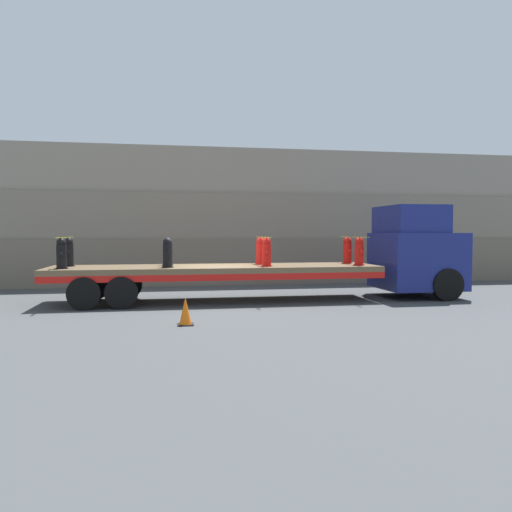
# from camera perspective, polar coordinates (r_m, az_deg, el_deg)

# --- Properties ---
(ground_plane) EXTENTS (120.00, 120.00, 0.00)m
(ground_plane) POSITION_cam_1_polar(r_m,az_deg,el_deg) (16.43, -4.54, -5.19)
(ground_plane) COLOR #3F4244
(rock_cliff) EXTENTS (60.00, 3.30, 5.92)m
(rock_cliff) POSITION_cam_1_polar(r_m,az_deg,el_deg) (22.80, -6.12, 4.44)
(rock_cliff) COLOR #706656
(rock_cliff) RESTS_ON ground_plane
(truck_cab) EXTENTS (2.64, 2.68, 3.17)m
(truck_cab) POSITION_cam_1_polar(r_m,az_deg,el_deg) (18.37, 18.03, 0.46)
(truck_cab) COLOR navy
(truck_cab) RESTS_ON ground_plane
(flatbed_trailer) EXTENTS (10.58, 2.59, 1.17)m
(flatbed_trailer) POSITION_cam_1_polar(r_m,az_deg,el_deg) (16.28, -6.76, -1.87)
(flatbed_trailer) COLOR brown
(flatbed_trailer) RESTS_ON ground_plane
(fire_hydrant_black_near_0) EXTENTS (0.37, 0.55, 0.93)m
(fire_hydrant_black_near_0) POSITION_cam_1_polar(r_m,az_deg,el_deg) (15.98, -21.34, 0.24)
(fire_hydrant_black_near_0) COLOR black
(fire_hydrant_black_near_0) RESTS_ON flatbed_trailer
(fire_hydrant_black_far_0) EXTENTS (0.37, 0.55, 0.93)m
(fire_hydrant_black_far_0) POSITION_cam_1_polar(r_m,az_deg,el_deg) (17.06, -20.62, 0.39)
(fire_hydrant_black_far_0) COLOR black
(fire_hydrant_black_far_0) RESTS_ON flatbed_trailer
(fire_hydrant_black_near_1) EXTENTS (0.37, 0.55, 0.93)m
(fire_hydrant_black_near_1) POSITION_cam_1_polar(r_m,az_deg,el_deg) (15.67, -10.07, 0.34)
(fire_hydrant_black_near_1) COLOR black
(fire_hydrant_black_near_1) RESTS_ON flatbed_trailer
(fire_hydrant_black_far_1) EXTENTS (0.37, 0.55, 0.93)m
(fire_hydrant_black_far_1) POSITION_cam_1_polar(r_m,az_deg,el_deg) (16.77, -10.06, 0.49)
(fire_hydrant_black_far_1) COLOR black
(fire_hydrant_black_far_1) RESTS_ON flatbed_trailer
(fire_hydrant_red_near_2) EXTENTS (0.37, 0.55, 0.93)m
(fire_hydrant_red_near_2) POSITION_cam_1_polar(r_m,az_deg,el_deg) (15.97, 1.22, 0.42)
(fire_hydrant_red_near_2) COLOR red
(fire_hydrant_red_near_2) RESTS_ON flatbed_trailer
(fire_hydrant_red_far_2) EXTENTS (0.37, 0.55, 0.93)m
(fire_hydrant_red_far_2) POSITION_cam_1_polar(r_m,az_deg,el_deg) (17.05, 0.50, 0.56)
(fire_hydrant_red_far_2) COLOR red
(fire_hydrant_red_far_2) RESTS_ON flatbed_trailer
(fire_hydrant_red_near_3) EXTENTS (0.37, 0.55, 0.93)m
(fire_hydrant_red_near_3) POSITION_cam_1_polar(r_m,az_deg,el_deg) (16.86, 11.70, 0.48)
(fire_hydrant_red_near_3) COLOR red
(fire_hydrant_red_near_3) RESTS_ON flatbed_trailer
(fire_hydrant_red_far_3) EXTENTS (0.37, 0.55, 0.93)m
(fire_hydrant_red_far_3) POSITION_cam_1_polar(r_m,az_deg,el_deg) (17.88, 10.40, 0.61)
(fire_hydrant_red_far_3) COLOR red
(fire_hydrant_red_far_3) RESTS_ON flatbed_trailer
(cargo_strap_rear) EXTENTS (0.05, 2.69, 0.01)m
(cargo_strap_rear) POSITION_cam_1_polar(r_m,az_deg,el_deg) (16.51, -21.00, 1.99)
(cargo_strap_rear) COLOR yellow
(cargo_strap_rear) RESTS_ON fire_hydrant_black_near_0
(cargo_strap_middle) EXTENTS (0.05, 2.69, 0.01)m
(cargo_strap_middle) POSITION_cam_1_polar(r_m,az_deg,el_deg) (16.50, 0.85, 2.16)
(cargo_strap_middle) COLOR yellow
(cargo_strap_middle) RESTS_ON fire_hydrant_red_near_2
(cargo_strap_front) EXTENTS (0.05, 2.69, 0.01)m
(cargo_strap_front) POSITION_cam_1_polar(r_m,az_deg,el_deg) (17.36, 11.04, 2.14)
(cargo_strap_front) COLOR yellow
(cargo_strap_front) RESTS_ON fire_hydrant_red_near_3
(traffic_cone) EXTENTS (0.39, 0.39, 0.68)m
(traffic_cone) POSITION_cam_1_polar(r_m,az_deg,el_deg) (12.27, -8.07, -6.30)
(traffic_cone) COLOR black
(traffic_cone) RESTS_ON ground_plane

